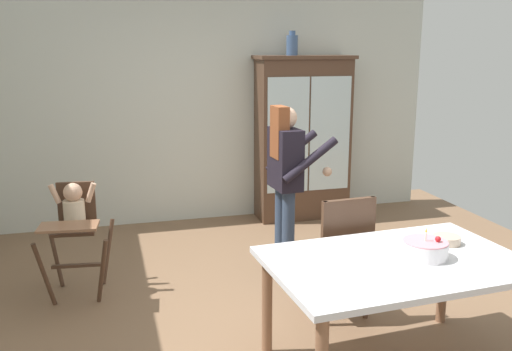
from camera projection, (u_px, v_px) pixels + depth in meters
ground_plane at (280, 316)px, 4.24m from camera, size 6.24×6.24×0.00m
wall_back at (211, 105)px, 6.40m from camera, size 5.32×0.06×2.70m
china_cabinet at (303, 138)px, 6.51m from camera, size 1.13×0.48×1.91m
ceramic_vase at (292, 45)px, 6.23m from camera, size 0.13×0.13×0.27m
high_chair_with_toddler at (75, 219)px, 4.48m from camera, size 0.63×0.73×0.95m
adult_person at (286, 171)px, 4.75m from camera, size 0.52×0.50×1.53m
dining_table at (396, 273)px, 3.42m from camera, size 1.62×1.10×0.74m
birthday_cake at (425, 249)px, 3.43m from camera, size 0.28×0.28×0.19m
serving_bowl at (447, 240)px, 3.67m from camera, size 0.18×0.18×0.05m
dining_chair_far_side at (341, 248)px, 4.11m from camera, size 0.47×0.47×0.96m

